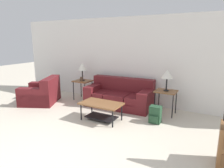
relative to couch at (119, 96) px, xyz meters
The scene contains 10 objects.
wall_back 1.16m from the couch, 67.75° to the left, with size 8.82×0.06×2.60m.
couch is the anchor object (origin of this frame).
armchair 2.44m from the couch, 158.83° to the right, with size 1.34×1.38×0.80m.
coffee_table 1.15m from the couch, 85.58° to the right, with size 1.00×0.58×0.44m.
side_table_left 1.37m from the couch, behind, with size 0.54×0.47×0.64m.
side_table_right 1.38m from the couch, ahead, with size 0.54×0.47×0.64m.
table_lamp_left 1.55m from the couch, behind, with size 0.29×0.29×0.56m.
table_lamp_right 1.56m from the couch, ahead, with size 0.29×0.29×0.56m.
backpack 1.45m from the couch, 27.30° to the right, with size 0.26×0.28×0.41m.
picture_frame 1.40m from the couch, behind, with size 0.10×0.04×0.13m.
Camera 1 is at (2.33, -1.63, 1.95)m, focal length 32.00 mm.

